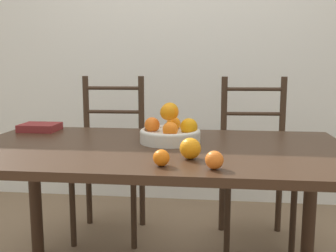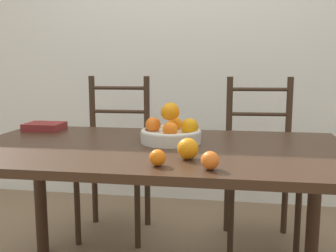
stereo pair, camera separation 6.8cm
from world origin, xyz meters
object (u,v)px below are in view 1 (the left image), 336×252
book_stack (40,127)px  chair_right (255,166)px  orange_loose_1 (214,160)px  chair_left (110,162)px  orange_loose_0 (161,158)px  orange_loose_2 (190,148)px  fruit_bowl (171,130)px

book_stack → chair_right: bearing=19.3°
orange_loose_1 → chair_left: 1.33m
chair_right → orange_loose_0: bearing=-116.2°
orange_loose_0 → book_stack: orange_loose_0 is taller
chair_left → orange_loose_0: bearing=-68.1°
orange_loose_0 → orange_loose_2: size_ratio=0.73×
orange_loose_1 → chair_right: size_ratio=0.06×
fruit_bowl → chair_left: size_ratio=0.27×
fruit_bowl → chair_left: (-0.47, 0.66, -0.33)m
orange_loose_2 → chair_right: chair_right is taller
chair_left → orange_loose_2: bearing=-61.2°
chair_left → book_stack: 0.58m
fruit_bowl → book_stack: 0.78m
fruit_bowl → orange_loose_0: fruit_bowl is taller
orange_loose_0 → orange_loose_2: bearing=50.9°
orange_loose_1 → book_stack: bearing=144.2°
fruit_bowl → chair_left: chair_left is taller
orange_loose_2 → orange_loose_0: bearing=-129.1°
orange_loose_0 → orange_loose_1: 0.19m
orange_loose_0 → chair_right: (0.45, 1.09, -0.30)m
orange_loose_0 → orange_loose_1: orange_loose_1 is taller
orange_loose_1 → chair_right: (0.26, 1.11, -0.30)m
fruit_bowl → orange_loose_2: bearing=-70.4°
chair_left → book_stack: bearing=-125.2°
orange_loose_1 → chair_right: chair_right is taller
chair_right → fruit_bowl: bearing=-129.0°
fruit_bowl → chair_right: (0.46, 0.66, -0.33)m
orange_loose_1 → book_stack: orange_loose_1 is taller
orange_loose_2 → book_stack: 1.02m
orange_loose_1 → chair_left: chair_left is taller
chair_left → book_stack: (-0.27, -0.42, 0.29)m
chair_right → book_stack: (-1.21, -0.42, 0.29)m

